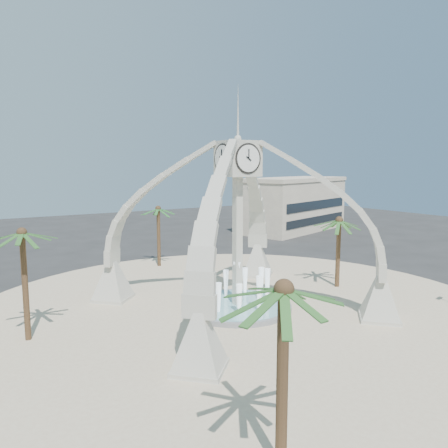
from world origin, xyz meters
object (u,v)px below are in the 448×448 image
clock_tower (238,223)px  palm_east (339,221)px  palm_north (158,210)px  fountain (237,306)px  palm_west (22,235)px  palm_south (284,292)px

clock_tower → palm_east: clock_tower is taller
palm_east → palm_north: bearing=122.6°
fountain → palm_east: 12.09m
clock_tower → palm_north: bearing=87.3°
palm_east → fountain: bearing=-178.3°
palm_east → palm_north: palm_north is taller
clock_tower → palm_west: 14.14m
palm_east → palm_west: size_ratio=0.91×
palm_west → clock_tower: bearing=-8.1°
palm_east → palm_west: 24.81m
fountain → palm_south: 18.35m
palm_east → palm_south: (-19.05, -15.48, 0.63)m
clock_tower → palm_west: clock_tower is taller
palm_north → palm_east: bearing=-57.4°
fountain → palm_west: 15.46m
fountain → palm_south: (-8.31, -15.15, 6.16)m
palm_west → palm_south: palm_south is taller
palm_west → palm_south: (5.69, -17.14, -0.08)m
palm_east → clock_tower: bearing=-178.3°
fountain → palm_north: size_ratio=1.17×
palm_west → fountain: bearing=-8.1°
palm_east → palm_north: 18.54m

